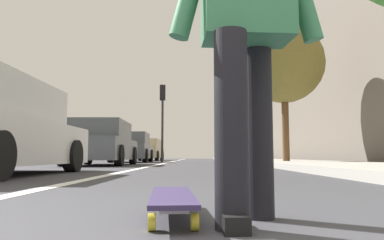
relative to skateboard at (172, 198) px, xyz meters
The scene contains 12 objects.
ground_plane 9.10m from the skateboard, ahead, with size 80.00×80.00×0.00m, color #38383D.
lane_stripe_white 19.14m from the skateboard, ahead, with size 52.00×0.16×0.01m, color silver.
sidewalk_curb 17.48m from the skateboard, 12.02° to the right, with size 52.00×3.20×0.14m, color #9E9B93.
building_facade 22.63m from the skateboard, 17.12° to the right, with size 40.00×1.20×10.17m, color #645C52.
skateboard is the anchor object (origin of this frame).
skater_person 0.92m from the skateboard, 113.40° to the right, with size 0.48×0.72×1.64m.
parked_car_mid 11.20m from the skateboard, 16.22° to the left, with size 4.58×2.00×1.49m.
parked_car_far 17.44m from the skateboard, 10.67° to the left, with size 4.14×1.96×1.49m.
parked_car_end 24.25m from the skateboard, ahead, with size 4.37×1.94×1.50m.
traffic_light 17.57m from the skateboard, ahead, with size 0.33×0.28×4.02m.
street_tree_mid 12.24m from the skateboard, 16.04° to the right, with size 2.85×2.85×5.05m.
pedestrian_distant 15.02m from the skateboard, 11.71° to the right, with size 0.41×0.64×1.48m.
Camera 1 is at (-0.90, -0.09, 0.29)m, focal length 34.65 mm.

